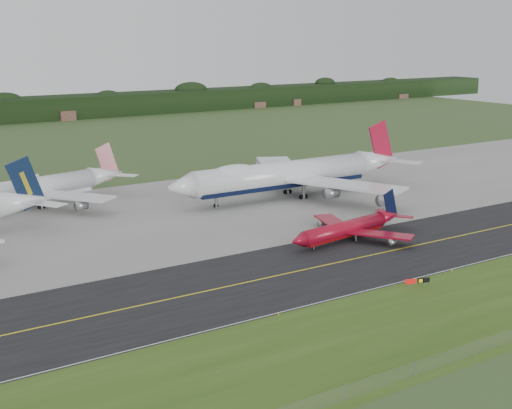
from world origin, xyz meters
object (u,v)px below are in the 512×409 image
(jet_ba_747, at_px, (291,174))
(jet_star_tail, at_px, (34,189))
(jet_red_737, at_px, (349,228))
(taxiway_sign, at_px, (417,281))

(jet_ba_747, relative_size, jet_star_tail, 1.39)
(jet_red_737, distance_m, jet_star_tail, 85.85)
(jet_star_tail, xyz_separation_m, taxiway_sign, (40.85, -100.03, -3.81))
(jet_red_737, bearing_deg, jet_star_tail, 126.15)
(jet_star_tail, relative_size, taxiway_sign, 11.97)
(jet_ba_747, distance_m, jet_star_tail, 69.95)
(jet_red_737, bearing_deg, taxiway_sign, -107.63)
(jet_ba_747, bearing_deg, jet_star_tail, 156.94)
(jet_ba_747, xyz_separation_m, jet_star_tail, (-64.33, 27.39, -1.75))
(jet_red_737, distance_m, taxiway_sign, 32.28)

